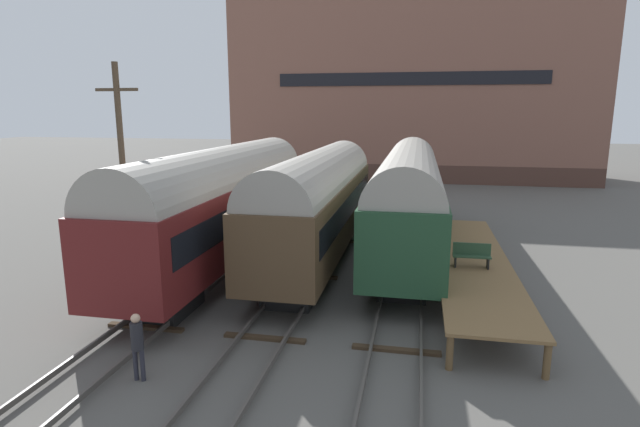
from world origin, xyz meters
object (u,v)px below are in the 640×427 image
(bench, at_px, (472,254))
(utility_pole, at_px, (123,170))
(train_car_brown, at_px, (319,199))
(person_worker, at_px, (137,340))
(train_car_maroon, at_px, (223,200))
(train_car_green, at_px, (409,192))

(bench, bearing_deg, utility_pole, -176.77)
(train_car_brown, distance_m, person_worker, 11.86)
(train_car_maroon, xyz_separation_m, bench, (10.61, -1.55, -1.45))
(train_car_maroon, bearing_deg, train_car_green, 27.39)
(bench, relative_size, utility_pole, 0.16)
(utility_pole, bearing_deg, bench, 3.23)
(train_car_brown, height_order, bench, train_car_brown)
(train_car_brown, distance_m, train_car_maroon, 4.38)
(train_car_maroon, height_order, utility_pole, utility_pole)
(train_car_green, xyz_separation_m, person_worker, (-6.53, -13.91, -1.85))
(train_car_green, relative_size, utility_pole, 2.11)
(train_car_green, height_order, bench, train_car_green)
(utility_pole, bearing_deg, train_car_green, 29.90)
(bench, bearing_deg, train_car_green, 113.97)
(bench, xyz_separation_m, person_worker, (-9.07, -8.19, -0.47))
(train_car_green, relative_size, train_car_maroon, 1.11)
(person_worker, bearing_deg, train_car_green, 64.87)
(train_car_brown, relative_size, utility_pole, 1.80)
(train_car_green, distance_m, utility_pole, 13.16)
(person_worker, xyz_separation_m, utility_pole, (-4.80, 7.40, 3.44))
(person_worker, bearing_deg, bench, 42.05)
(train_car_brown, bearing_deg, train_car_maroon, -156.93)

